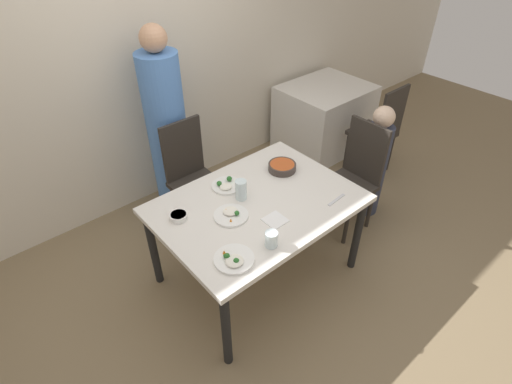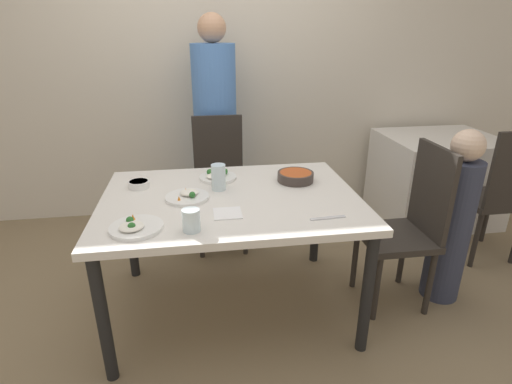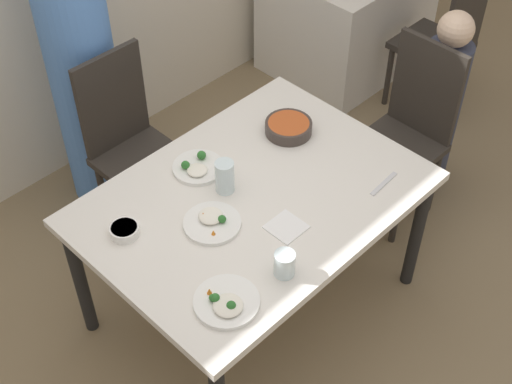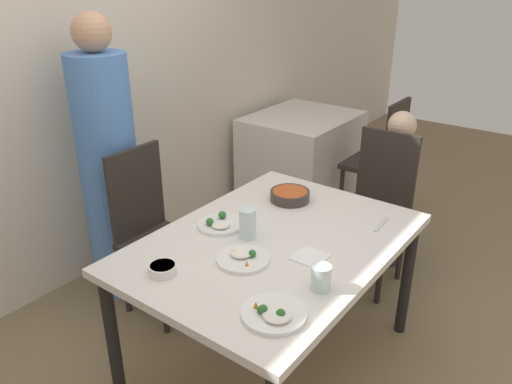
{
  "view_description": "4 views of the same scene",
  "coord_description": "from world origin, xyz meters",
  "px_view_note": "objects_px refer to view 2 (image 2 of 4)",
  "views": [
    {
      "loc": [
        -1.43,
        -1.65,
        2.53
      ],
      "look_at": [
        0.0,
        0.02,
        0.82
      ],
      "focal_mm": 28.0,
      "sensor_mm": 36.0,
      "label": 1
    },
    {
      "loc": [
        -0.17,
        -2.03,
        1.6
      ],
      "look_at": [
        0.14,
        0.02,
        0.75
      ],
      "focal_mm": 28.0,
      "sensor_mm": 36.0,
      "label": 2
    },
    {
      "loc": [
        -1.51,
        -1.51,
        2.86
      ],
      "look_at": [
        -0.05,
        -0.06,
        0.84
      ],
      "focal_mm": 50.0,
      "sensor_mm": 36.0,
      "label": 3
    },
    {
      "loc": [
        -1.7,
        -1.17,
        1.93
      ],
      "look_at": [
        -0.01,
        0.1,
        0.97
      ],
      "focal_mm": 35.0,
      "sensor_mm": 36.0,
      "label": 4
    }
  ],
  "objects_px": {
    "chair_adult_spot": "(220,179)",
    "plate_rice_adult": "(135,227)",
    "person_child": "(452,223)",
    "glass_water_tall": "(191,220)",
    "chair_child_spot": "(409,224)",
    "person_adult": "(216,135)",
    "bowl_curry": "(296,176)"
  },
  "relations": [
    {
      "from": "chair_adult_spot",
      "to": "glass_water_tall",
      "type": "distance_m",
      "value": 1.28
    },
    {
      "from": "chair_adult_spot",
      "to": "bowl_curry",
      "type": "distance_m",
      "value": 0.84
    },
    {
      "from": "chair_adult_spot",
      "to": "person_adult",
      "type": "distance_m",
      "value": 0.43
    },
    {
      "from": "chair_child_spot",
      "to": "plate_rice_adult",
      "type": "height_order",
      "value": "chair_child_spot"
    },
    {
      "from": "chair_adult_spot",
      "to": "glass_water_tall",
      "type": "xyz_separation_m",
      "value": [
        -0.2,
        -1.24,
        0.27
      ]
    },
    {
      "from": "chair_child_spot",
      "to": "person_adult",
      "type": "relative_size",
      "value": 0.58
    },
    {
      "from": "person_adult",
      "to": "plate_rice_adult",
      "type": "bearing_deg",
      "value": -106.79
    },
    {
      "from": "person_child",
      "to": "glass_water_tall",
      "type": "bearing_deg",
      "value": -168.79
    },
    {
      "from": "chair_adult_spot",
      "to": "plate_rice_adult",
      "type": "height_order",
      "value": "chair_adult_spot"
    },
    {
      "from": "chair_adult_spot",
      "to": "plate_rice_adult",
      "type": "relative_size",
      "value": 4.05
    },
    {
      "from": "chair_child_spot",
      "to": "person_adult",
      "type": "height_order",
      "value": "person_adult"
    },
    {
      "from": "person_adult",
      "to": "bowl_curry",
      "type": "height_order",
      "value": "person_adult"
    },
    {
      "from": "chair_adult_spot",
      "to": "bowl_curry",
      "type": "height_order",
      "value": "chair_adult_spot"
    },
    {
      "from": "chair_adult_spot",
      "to": "bowl_curry",
      "type": "bearing_deg",
      "value": -58.2
    },
    {
      "from": "chair_adult_spot",
      "to": "person_child",
      "type": "relative_size",
      "value": 0.92
    },
    {
      "from": "person_adult",
      "to": "plate_rice_adult",
      "type": "distance_m",
      "value": 1.59
    },
    {
      "from": "chair_child_spot",
      "to": "chair_adult_spot",
      "type": "bearing_deg",
      "value": -131.22
    },
    {
      "from": "chair_child_spot",
      "to": "person_child",
      "type": "bearing_deg",
      "value": 90.0
    },
    {
      "from": "chair_child_spot",
      "to": "bowl_curry",
      "type": "relative_size",
      "value": 4.59
    },
    {
      "from": "person_child",
      "to": "bowl_curry",
      "type": "xyz_separation_m",
      "value": [
        -0.92,
        0.25,
        0.26
      ]
    },
    {
      "from": "bowl_curry",
      "to": "person_adult",
      "type": "bearing_deg",
      "value": 112.54
    },
    {
      "from": "chair_child_spot",
      "to": "plate_rice_adult",
      "type": "xyz_separation_m",
      "value": [
        -1.52,
        -0.26,
        0.23
      ]
    },
    {
      "from": "person_adult",
      "to": "person_child",
      "type": "height_order",
      "value": "person_adult"
    },
    {
      "from": "bowl_curry",
      "to": "plate_rice_adult",
      "type": "xyz_separation_m",
      "value": [
        -0.88,
        -0.51,
        -0.02
      ]
    },
    {
      "from": "person_adult",
      "to": "person_child",
      "type": "bearing_deg",
      "value": -43.36
    },
    {
      "from": "plate_rice_adult",
      "to": "glass_water_tall",
      "type": "distance_m",
      "value": 0.26
    },
    {
      "from": "chair_child_spot",
      "to": "person_child",
      "type": "height_order",
      "value": "person_child"
    },
    {
      "from": "person_child",
      "to": "plate_rice_adult",
      "type": "height_order",
      "value": "person_child"
    },
    {
      "from": "person_child",
      "to": "glass_water_tall",
      "type": "relative_size",
      "value": 10.24
    },
    {
      "from": "chair_child_spot",
      "to": "plate_rice_adult",
      "type": "distance_m",
      "value": 1.56
    },
    {
      "from": "glass_water_tall",
      "to": "chair_adult_spot",
      "type": "bearing_deg",
      "value": 80.7
    },
    {
      "from": "chair_adult_spot",
      "to": "chair_child_spot",
      "type": "height_order",
      "value": "same"
    }
  ]
}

